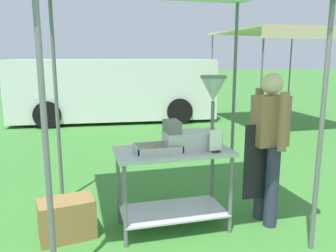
{
  "coord_description": "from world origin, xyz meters",
  "views": [
    {
      "loc": [
        -0.81,
        -2.16,
        1.77
      ],
      "look_at": [
        0.11,
        1.28,
        1.05
      ],
      "focal_mm": 37.0,
      "sensor_mm": 36.0,
      "label": 1
    }
  ],
  "objects_px": {
    "donut_tray": "(158,150)",
    "donut_fryer": "(198,121)",
    "donut_cart": "(173,173)",
    "menu_sign": "(216,143)",
    "van_white": "(114,89)",
    "supply_crate": "(67,218)",
    "neighbour_tent": "(282,34)",
    "vendor": "(268,141)"
  },
  "relations": [
    {
      "from": "donut_fryer",
      "to": "neighbour_tent",
      "type": "distance_m",
      "value": 6.11
    },
    {
      "from": "donut_cart",
      "to": "menu_sign",
      "type": "height_order",
      "value": "menu_sign"
    },
    {
      "from": "donut_fryer",
      "to": "menu_sign",
      "type": "bearing_deg",
      "value": -58.22
    },
    {
      "from": "donut_cart",
      "to": "van_white",
      "type": "relative_size",
      "value": 0.21
    },
    {
      "from": "donut_fryer",
      "to": "supply_crate",
      "type": "bearing_deg",
      "value": 176.09
    },
    {
      "from": "van_white",
      "to": "neighbour_tent",
      "type": "relative_size",
      "value": 1.9
    },
    {
      "from": "donut_cart",
      "to": "supply_crate",
      "type": "bearing_deg",
      "value": 175.36
    },
    {
      "from": "donut_tray",
      "to": "supply_crate",
      "type": "xyz_separation_m",
      "value": [
        -0.9,
        0.12,
        -0.67
      ]
    },
    {
      "from": "menu_sign",
      "to": "van_white",
      "type": "bearing_deg",
      "value": 92.1
    },
    {
      "from": "donut_tray",
      "to": "donut_fryer",
      "type": "bearing_deg",
      "value": 4.41
    },
    {
      "from": "donut_cart",
      "to": "vendor",
      "type": "xyz_separation_m",
      "value": [
        1.0,
        -0.12,
        0.31
      ]
    },
    {
      "from": "supply_crate",
      "to": "donut_cart",
      "type": "bearing_deg",
      "value": -4.64
    },
    {
      "from": "donut_tray",
      "to": "donut_fryer",
      "type": "xyz_separation_m",
      "value": [
        0.42,
        0.03,
        0.26
      ]
    },
    {
      "from": "menu_sign",
      "to": "supply_crate",
      "type": "distance_m",
      "value": 1.65
    },
    {
      "from": "donut_cart",
      "to": "donut_tray",
      "type": "distance_m",
      "value": 0.32
    },
    {
      "from": "menu_sign",
      "to": "donut_fryer",
      "type": "bearing_deg",
      "value": 121.78
    },
    {
      "from": "vendor",
      "to": "neighbour_tent",
      "type": "distance_m",
      "value": 5.82
    },
    {
      "from": "supply_crate",
      "to": "van_white",
      "type": "height_order",
      "value": "van_white"
    },
    {
      "from": "donut_cart",
      "to": "van_white",
      "type": "bearing_deg",
      "value": 88.89
    },
    {
      "from": "menu_sign",
      "to": "vendor",
      "type": "height_order",
      "value": "vendor"
    },
    {
      "from": "donut_tray",
      "to": "supply_crate",
      "type": "relative_size",
      "value": 0.77
    },
    {
      "from": "donut_fryer",
      "to": "donut_cart",
      "type": "bearing_deg",
      "value": 179.17
    },
    {
      "from": "neighbour_tent",
      "to": "donut_tray",
      "type": "bearing_deg",
      "value": -132.77
    },
    {
      "from": "donut_cart",
      "to": "supply_crate",
      "type": "relative_size",
      "value": 2.02
    },
    {
      "from": "donut_cart",
      "to": "neighbour_tent",
      "type": "xyz_separation_m",
      "value": [
        4.11,
        4.58,
        1.73
      ]
    },
    {
      "from": "van_white",
      "to": "menu_sign",
      "type": "bearing_deg",
      "value": -87.9
    },
    {
      "from": "donut_tray",
      "to": "van_white",
      "type": "xyz_separation_m",
      "value": [
        0.29,
        6.62,
        0.01
      ]
    },
    {
      "from": "vendor",
      "to": "van_white",
      "type": "xyz_separation_m",
      "value": [
        -0.87,
        6.7,
        -0.03
      ]
    },
    {
      "from": "supply_crate",
      "to": "donut_fryer",
      "type": "bearing_deg",
      "value": -3.91
    },
    {
      "from": "donut_tray",
      "to": "menu_sign",
      "type": "relative_size",
      "value": 1.95
    },
    {
      "from": "menu_sign",
      "to": "van_white",
      "type": "xyz_separation_m",
      "value": [
        -0.25,
        6.78,
        -0.07
      ]
    },
    {
      "from": "donut_fryer",
      "to": "vendor",
      "type": "height_order",
      "value": "vendor"
    },
    {
      "from": "vendor",
      "to": "supply_crate",
      "type": "xyz_separation_m",
      "value": [
        -2.07,
        0.21,
        -0.71
      ]
    },
    {
      "from": "menu_sign",
      "to": "neighbour_tent",
      "type": "xyz_separation_m",
      "value": [
        3.73,
        4.78,
        1.38
      ]
    },
    {
      "from": "neighbour_tent",
      "to": "menu_sign",
      "type": "bearing_deg",
      "value": -127.99
    },
    {
      "from": "donut_tray",
      "to": "donut_fryer",
      "type": "height_order",
      "value": "donut_fryer"
    },
    {
      "from": "donut_cart",
      "to": "vendor",
      "type": "height_order",
      "value": "vendor"
    },
    {
      "from": "vendor",
      "to": "van_white",
      "type": "distance_m",
      "value": 6.76
    },
    {
      "from": "menu_sign",
      "to": "van_white",
      "type": "height_order",
      "value": "van_white"
    },
    {
      "from": "menu_sign",
      "to": "supply_crate",
      "type": "relative_size",
      "value": 0.4
    },
    {
      "from": "donut_cart",
      "to": "donut_fryer",
      "type": "height_order",
      "value": "donut_fryer"
    },
    {
      "from": "vendor",
      "to": "donut_tray",
      "type": "bearing_deg",
      "value": 175.68
    }
  ]
}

